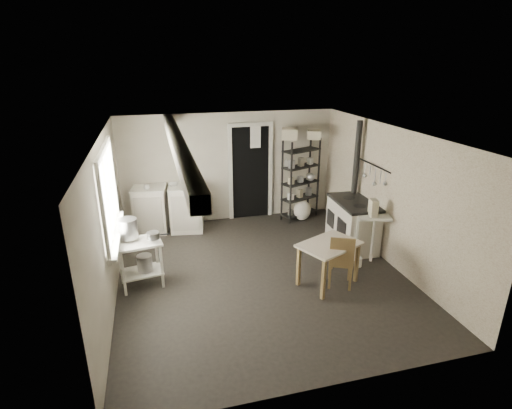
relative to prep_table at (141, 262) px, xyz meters
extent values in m
plane|color=black|center=(1.87, -0.12, -0.40)|extent=(5.00, 5.00, 0.00)
plane|color=silver|center=(1.87, -0.12, 1.90)|extent=(5.00, 5.00, 0.00)
cube|color=#B6AF9B|center=(1.87, 2.38, 0.75)|extent=(4.50, 0.02, 2.30)
cube|color=#B6AF9B|center=(1.87, -2.62, 0.75)|extent=(4.50, 0.02, 2.30)
cube|color=#B6AF9B|center=(-0.38, -0.12, 0.75)|extent=(0.02, 5.00, 2.30)
cube|color=#B6AF9B|center=(4.12, -0.12, 0.75)|extent=(0.02, 5.00, 2.30)
cylinder|color=#AAABAD|center=(-0.13, 0.09, 0.54)|extent=(0.36, 0.36, 0.30)
cylinder|color=#AAABAD|center=(0.22, -0.06, 0.45)|extent=(0.20, 0.20, 0.10)
cylinder|color=#AAABAD|center=(0.06, -0.01, -0.02)|extent=(0.25, 0.25, 0.25)
imported|color=silver|center=(0.66, 2.07, 0.55)|extent=(0.30, 0.30, 0.06)
imported|color=silver|center=(0.15, 1.95, 0.56)|extent=(0.12, 0.12, 0.09)
imported|color=silver|center=(3.03, 2.09, 0.96)|extent=(0.10, 0.10, 0.18)
cube|color=beige|center=(3.07, 2.06, 1.61)|extent=(0.39, 0.37, 0.22)
cube|color=beige|center=(3.57, 1.97, 1.59)|extent=(0.35, 0.34, 0.18)
cube|color=beige|center=(3.79, -0.17, 0.61)|extent=(0.15, 0.21, 0.29)
imported|color=silver|center=(3.03, -0.78, 0.41)|extent=(0.12, 0.12, 0.09)
ellipsoid|color=white|center=(3.35, 1.87, -0.16)|extent=(0.45, 0.41, 0.44)
cylinder|color=silver|center=(3.54, -0.30, -0.33)|extent=(0.15, 0.15, 0.16)
camera|label=1|loc=(0.33, -5.67, 2.93)|focal=28.00mm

